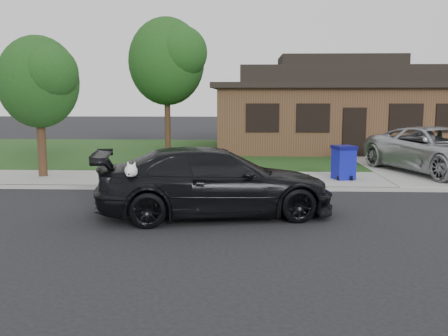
{
  "coord_description": "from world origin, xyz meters",
  "views": [
    {
      "loc": [
        -0.78,
        -10.99,
        2.73
      ],
      "look_at": [
        -1.25,
        0.44,
        1.1
      ],
      "focal_mm": 40.0,
      "sensor_mm": 36.0,
      "label": 1
    }
  ],
  "objects": [
    {
      "name": "driveway",
      "position": [
        6.0,
        10.0,
        0.07
      ],
      "size": [
        4.5,
        13.0,
        0.14
      ],
      "primitive_type": "cube",
      "color": "gray",
      "rests_on": "ground"
    },
    {
      "name": "tree_2",
      "position": [
        -7.38,
        5.11,
        3.27
      ],
      "size": [
        2.73,
        2.6,
        4.59
      ],
      "color": "#332114",
      "rests_on": "ground"
    },
    {
      "name": "minivan",
      "position": [
        5.82,
        6.24,
        0.93
      ],
      "size": [
        4.32,
        6.22,
        1.58
      ],
      "primitive_type": "imported",
      "rotation": [
        0.0,
        0.0,
        0.33
      ],
      "color": "#A3A6AA",
      "rests_on": "driveway"
    },
    {
      "name": "recycling_bin",
      "position": [
        2.39,
        4.96,
        0.66
      ],
      "size": [
        0.8,
        0.8,
        1.08
      ],
      "rotation": [
        0.0,
        0.0,
        0.29
      ],
      "color": "#0D1294",
      "rests_on": "sidewalk"
    },
    {
      "name": "house",
      "position": [
        4.0,
        15.0,
        2.13
      ],
      "size": [
        12.6,
        8.6,
        4.65
      ],
      "color": "#422B1C",
      "rests_on": "ground"
    },
    {
      "name": "tree_0",
      "position": [
        -4.34,
        12.88,
        4.48
      ],
      "size": [
        3.78,
        3.6,
        6.34
      ],
      "color": "#332114",
      "rests_on": "ground"
    },
    {
      "name": "sedan",
      "position": [
        -1.46,
        0.33,
        0.79
      ],
      "size": [
        5.77,
        3.21,
        1.58
      ],
      "rotation": [
        0.0,
        0.0,
        1.76
      ],
      "color": "black",
      "rests_on": "ground"
    },
    {
      "name": "curb",
      "position": [
        0.0,
        3.5,
        0.06
      ],
      "size": [
        60.0,
        0.12,
        0.12
      ],
      "primitive_type": "cube",
      "color": "gray",
      "rests_on": "ground"
    },
    {
      "name": "ground",
      "position": [
        0.0,
        0.0,
        0.0
      ],
      "size": [
        120.0,
        120.0,
        0.0
      ],
      "primitive_type": "plane",
      "color": "black",
      "rests_on": "ground"
    },
    {
      "name": "lawn",
      "position": [
        0.0,
        13.0,
        0.07
      ],
      "size": [
        60.0,
        13.0,
        0.13
      ],
      "primitive_type": "cube",
      "color": "#193814",
      "rests_on": "ground"
    },
    {
      "name": "sidewalk",
      "position": [
        0.0,
        5.0,
        0.06
      ],
      "size": [
        60.0,
        3.0,
        0.12
      ],
      "primitive_type": "cube",
      "color": "gray",
      "rests_on": "ground"
    }
  ]
}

